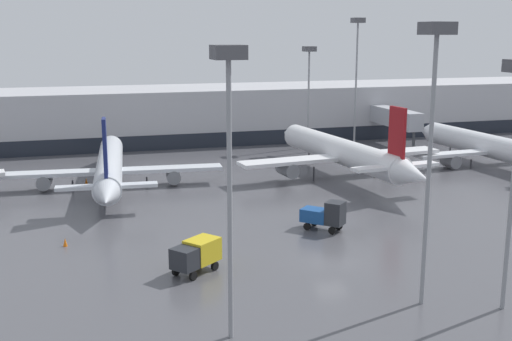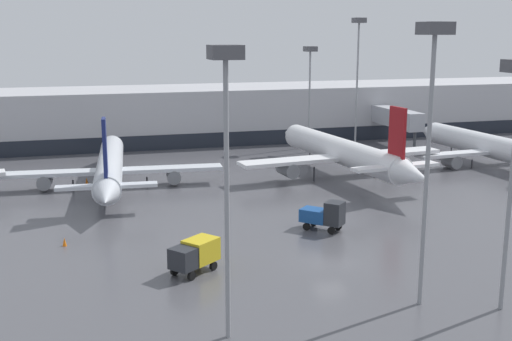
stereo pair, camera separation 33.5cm
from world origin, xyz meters
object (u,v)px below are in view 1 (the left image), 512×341
parked_jet_3 (343,152)px  traffic_cone_0 (65,242)px  apron_light_mast_1 (229,110)px  apron_light_mast_2 (357,47)px  parked_jet_2 (492,147)px  traffic_cone_4 (86,181)px  service_truck_3 (325,215)px  service_truck_1 (196,254)px  apron_light_mast_0 (434,87)px  apron_light_mast_3 (309,67)px  parked_jet_1 (109,167)px

parked_jet_3 → traffic_cone_0: size_ratio=46.82×
traffic_cone_0 → apron_light_mast_1: size_ratio=0.04×
apron_light_mast_1 → apron_light_mast_2: apron_light_mast_2 is taller
apron_light_mast_2 → parked_jet_2: bearing=-58.2°
traffic_cone_4 → service_truck_3: bearing=-50.5°
service_truck_1 → traffic_cone_0: size_ratio=5.80×
service_truck_1 → traffic_cone_0: (-9.77, 9.23, -1.15)m
service_truck_1 → apron_light_mast_0: apron_light_mast_0 is taller
traffic_cone_4 → apron_light_mast_3: (34.96, 16.24, 12.44)m
parked_jet_3 → apron_light_mast_1: size_ratio=2.02×
apron_light_mast_0 → apron_light_mast_1: 13.80m
traffic_cone_0 → apron_light_mast_0: (23.44, -19.24, 14.42)m
traffic_cone_0 → parked_jet_2: bearing=19.0°
service_truck_3 → apron_light_mast_0: 21.81m
parked_jet_2 → traffic_cone_0: 60.26m
service_truck_1 → apron_light_mast_2: apron_light_mast_2 is taller
service_truck_1 → traffic_cone_4: service_truck_1 is taller
parked_jet_2 → traffic_cone_4: parked_jet_2 is taller
parked_jet_1 → apron_light_mast_3: 38.85m
apron_light_mast_2 → parked_jet_3: bearing=-118.3°
traffic_cone_4 → traffic_cone_0: bearing=-95.9°
parked_jet_2 → apron_light_mast_2: size_ratio=1.69×
parked_jet_2 → apron_light_mast_2: bearing=27.9°
service_truck_1 → parked_jet_3: bearing=-169.8°
traffic_cone_4 → service_truck_1: bearing=-77.4°
parked_jet_3 → apron_light_mast_0: apron_light_mast_0 is taller
parked_jet_1 → service_truck_1: bearing=-166.5°
service_truck_1 → apron_light_mast_0: size_ratio=0.23×
service_truck_3 → apron_light_mast_0: (0.05, -17.29, 13.30)m
traffic_cone_0 → traffic_cone_4: size_ratio=0.96×
apron_light_mast_3 → apron_light_mast_1: bearing=-114.7°
parked_jet_1 → parked_jet_3: (28.93, -2.34, 0.65)m
parked_jet_1 → service_truck_3: bearing=-136.4°
parked_jet_2 → parked_jet_3: 22.93m
parked_jet_2 → traffic_cone_4: bearing=82.0°
parked_jet_2 → traffic_cone_0: (-56.96, -19.56, -2.19)m
apron_light_mast_0 → parked_jet_2: bearing=49.2°
traffic_cone_4 → apron_light_mast_1: 46.49m
apron_light_mast_1 → apron_light_mast_2: (35.35, 59.17, 1.95)m
apron_light_mast_2 → apron_light_mast_0: bearing=-110.4°
parked_jet_2 → traffic_cone_0: parked_jet_2 is taller
apron_light_mast_1 → apron_light_mast_3: size_ratio=1.09×
parked_jet_3 → apron_light_mast_3: bearing=-15.1°
service_truck_3 → apron_light_mast_0: bearing=-43.9°
service_truck_1 → parked_jet_1: bearing=-119.6°
traffic_cone_0 → parked_jet_1: bearing=76.0°
parked_jet_3 → apron_light_mast_2: bearing=-34.5°
parked_jet_3 → service_truck_1: parked_jet_3 is taller
parked_jet_1 → traffic_cone_4: size_ratio=43.76×
traffic_cone_4 → apron_light_mast_1: apron_light_mast_1 is taller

